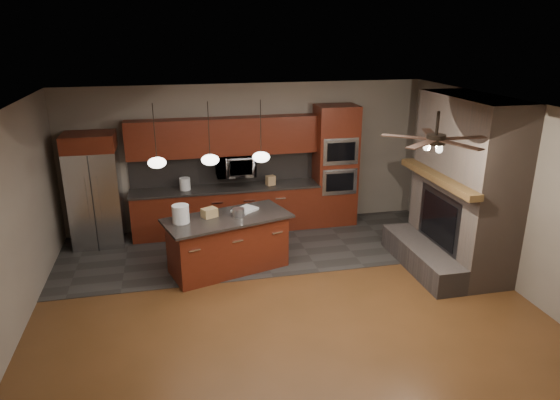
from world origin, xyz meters
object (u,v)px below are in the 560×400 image
object	(u,v)px
kitchen_island	(228,243)
white_bucket	(181,214)
paint_can	(238,212)
cardboard_box	(209,213)
counter_bucket	(185,184)
refrigerator	(95,190)
paint_tray	(245,210)
microwave	(235,166)
counter_box	(270,180)
oven_tower	(335,166)

from	to	relation	value
kitchen_island	white_bucket	world-z (taller)	white_bucket
kitchen_island	paint_can	distance (m)	0.55
cardboard_box	counter_bucket	world-z (taller)	counter_bucket
refrigerator	kitchen_island	size ratio (longest dim) A/B	0.95
refrigerator	paint_can	bearing A→B (deg)	-33.70
paint_tray	cardboard_box	xyz separation A→B (m)	(-0.59, -0.15, 0.05)
cardboard_box	kitchen_island	bearing A→B (deg)	-41.34
microwave	refrigerator	xyz separation A→B (m)	(-2.55, -0.13, -0.27)
microwave	refrigerator	size ratio (longest dim) A/B	0.36
counter_bucket	counter_box	bearing A→B (deg)	-1.77
microwave	counter_bucket	bearing A→B (deg)	-177.02
paint_can	counter_bucket	distance (m)	1.82
refrigerator	kitchen_island	world-z (taller)	refrigerator
white_bucket	refrigerator	bearing A→B (deg)	131.48
paint_tray	refrigerator	bearing A→B (deg)	113.05
cardboard_box	refrigerator	bearing A→B (deg)	114.42
counter_box	paint_can	bearing A→B (deg)	-134.92
paint_can	counter_bucket	size ratio (longest dim) A/B	0.86
kitchen_island	cardboard_box	size ratio (longest dim) A/B	9.44
microwave	refrigerator	bearing A→B (deg)	-177.05
oven_tower	paint_can	world-z (taller)	oven_tower
microwave	paint_tray	world-z (taller)	microwave
counter_bucket	kitchen_island	bearing A→B (deg)	-70.34
oven_tower	cardboard_box	distance (m)	3.06
microwave	counter_bucket	size ratio (longest dim) A/B	3.19
counter_bucket	oven_tower	bearing A→B (deg)	-0.14
oven_tower	paint_can	distance (m)	2.73
oven_tower	refrigerator	size ratio (longest dim) A/B	1.16
kitchen_island	counter_bucket	distance (m)	1.84
oven_tower	counter_bucket	world-z (taller)	oven_tower
microwave	paint_tray	distance (m)	1.53
cardboard_box	paint_tray	bearing A→B (deg)	-12.98
paint_can	microwave	bearing A→B (deg)	83.66
counter_box	oven_tower	bearing A→B (deg)	-15.14
oven_tower	cardboard_box	size ratio (longest dim) A/B	10.42
white_bucket	paint_tray	bearing A→B (deg)	15.81
microwave	kitchen_island	world-z (taller)	microwave
white_bucket	cardboard_box	bearing A→B (deg)	17.71
microwave	paint_can	xyz separation A→B (m)	(-0.19, -1.70, -0.31)
paint_can	paint_tray	size ratio (longest dim) A/B	0.50
white_bucket	paint_can	size ratio (longest dim) A/B	1.43
refrigerator	counter_box	xyz separation A→B (m)	(3.21, 0.03, -0.04)
white_bucket	counter_bucket	size ratio (longest dim) A/B	1.23
counter_bucket	white_bucket	bearing A→B (deg)	-94.41
oven_tower	counter_box	world-z (taller)	oven_tower
cardboard_box	white_bucket	bearing A→B (deg)	170.39
oven_tower	paint_can	size ratio (longest dim) A/B	12.08
white_bucket	paint_can	distance (m)	0.91
paint_can	cardboard_box	xyz separation A→B (m)	(-0.46, 0.07, 0.01)
paint_tray	counter_bucket	world-z (taller)	counter_bucket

